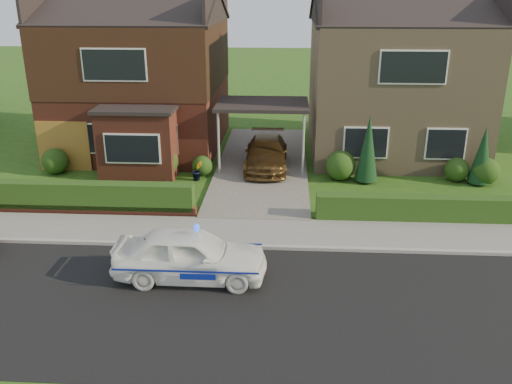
{
  "coord_description": "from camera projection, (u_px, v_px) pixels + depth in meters",
  "views": [
    {
      "loc": [
        1.03,
        -11.31,
        7.26
      ],
      "look_at": [
        0.17,
        3.5,
        1.63
      ],
      "focal_mm": 38.0,
      "sensor_mm": 36.0,
      "label": 1
    }
  ],
  "objects": [
    {
      "name": "road",
      "position": [
        241.0,
        305.0,
        13.19
      ],
      "size": [
        60.0,
        6.0,
        0.02
      ],
      "primitive_type": "cube",
      "color": "black",
      "rests_on": "ground"
    },
    {
      "name": "driveway",
      "position": [
        262.0,
        165.0,
        23.44
      ],
      "size": [
        3.8,
        12.0,
        0.12
      ],
      "primitive_type": "cube",
      "color": "#666059",
      "rests_on": "ground"
    },
    {
      "name": "shrub_right_near",
      "position": [
        340.0,
        165.0,
        21.58
      ],
      "size": [
        1.2,
        1.2,
        1.2
      ],
      "primitive_type": "sphere",
      "color": "black",
      "rests_on": "ground"
    },
    {
      "name": "carport_link",
      "position": [
        262.0,
        106.0,
        22.47
      ],
      "size": [
        3.8,
        3.0,
        2.77
      ],
      "color": "black",
      "rests_on": "ground"
    },
    {
      "name": "sidewalk",
      "position": [
        252.0,
        232.0,
        17.0
      ],
      "size": [
        60.0,
        2.0,
        0.1
      ],
      "primitive_type": "cube",
      "color": "slate",
      "rests_on": "ground"
    },
    {
      "name": "shrub_left_near",
      "position": [
        202.0,
        166.0,
        22.13
      ],
      "size": [
        0.84,
        0.84,
        0.84
      ],
      "primitive_type": "sphere",
      "color": "black",
      "rests_on": "ground"
    },
    {
      "name": "shrub_left_far",
      "position": [
        55.0,
        161.0,
        22.33
      ],
      "size": [
        1.08,
        1.08,
        1.08
      ],
      "primitive_type": "sphere",
      "color": "black",
      "rests_on": "ground"
    },
    {
      "name": "shrub_left_mid",
      "position": [
        162.0,
        162.0,
        21.85
      ],
      "size": [
        1.32,
        1.32,
        1.32
      ],
      "primitive_type": "sphere",
      "color": "black",
      "rests_on": "ground"
    },
    {
      "name": "kerb",
      "position": [
        249.0,
        247.0,
        16.01
      ],
      "size": [
        60.0,
        0.16,
        0.12
      ],
      "primitive_type": "cube",
      "color": "#9E9993",
      "rests_on": "ground"
    },
    {
      "name": "ground",
      "position": [
        241.0,
        305.0,
        13.19
      ],
      "size": [
        120.0,
        120.0,
        0.0
      ],
      "primitive_type": "plane",
      "color": "#214E15",
      "rests_on": "ground"
    },
    {
      "name": "garage_door",
      "position": [
        64.0,
        146.0,
        22.56
      ],
      "size": [
        2.2,
        0.1,
        2.1
      ],
      "primitive_type": "cube",
      "color": "brown",
      "rests_on": "ground"
    },
    {
      "name": "conifer_a",
      "position": [
        368.0,
        150.0,
        21.09
      ],
      "size": [
        0.9,
        0.9,
        2.6
      ],
      "primitive_type": "cone",
      "color": "black",
      "rests_on": "ground"
    },
    {
      "name": "house_left",
      "position": [
        141.0,
        66.0,
        25.13
      ],
      "size": [
        7.5,
        9.53,
        7.25
      ],
      "color": "brown",
      "rests_on": "ground"
    },
    {
      "name": "dwarf_wall",
      "position": [
        84.0,
        210.0,
        18.39
      ],
      "size": [
        7.7,
        0.25,
        0.36
      ],
      "primitive_type": "cube",
      "color": "brown",
      "rests_on": "ground"
    },
    {
      "name": "hedge_right",
      "position": [
        429.0,
        222.0,
        17.87
      ],
      "size": [
        7.5,
        0.55,
        0.8
      ],
      "primitive_type": "cube",
      "color": "black",
      "rests_on": "ground"
    },
    {
      "name": "shrub_right_mid",
      "position": [
        457.0,
        170.0,
        21.46
      ],
      "size": [
        0.96,
        0.96,
        0.96
      ],
      "primitive_type": "sphere",
      "color": "black",
      "rests_on": "ground"
    },
    {
      "name": "potted_plant_b",
      "position": [
        197.0,
        171.0,
        21.58
      ],
      "size": [
        0.57,
        0.54,
        0.81
      ],
      "primitive_type": "imported",
      "rotation": [
        0.0,
        0.0,
        0.53
      ],
      "color": "gray",
      "rests_on": "ground"
    },
    {
      "name": "potted_plant_a",
      "position": [
        168.0,
        191.0,
        19.63
      ],
      "size": [
        0.41,
        0.34,
        0.67
      ],
      "primitive_type": "imported",
      "rotation": [
        0.0,
        0.0,
        0.34
      ],
      "color": "gray",
      "rests_on": "ground"
    },
    {
      "name": "house_right",
      "position": [
        393.0,
        71.0,
        24.64
      ],
      "size": [
        7.5,
        8.06,
        7.25
      ],
      "color": "#957C5B",
      "rests_on": "ground"
    },
    {
      "name": "shrub_right_far",
      "position": [
        485.0,
        171.0,
        21.1
      ],
      "size": [
        1.08,
        1.08,
        1.08
      ],
      "primitive_type": "sphere",
      "color": "black",
      "rests_on": "ground"
    },
    {
      "name": "potted_plant_c",
      "position": [
        61.0,
        194.0,
        19.22
      ],
      "size": [
        0.47,
        0.47,
        0.77
      ],
      "primitive_type": "imported",
      "rotation": [
        0.0,
        0.0,
        1.49
      ],
      "color": "gray",
      "rests_on": "ground"
    },
    {
      "name": "driveway_car",
      "position": [
        266.0,
        153.0,
        22.68
      ],
      "size": [
        1.75,
        4.28,
        1.24
      ],
      "primitive_type": "imported",
      "rotation": [
        0.0,
        0.0,
        0.0
      ],
      "color": "brown",
      "rests_on": "driveway"
    },
    {
      "name": "conifer_b",
      "position": [
        482.0,
        157.0,
        20.92
      ],
      "size": [
        0.9,
        0.9,
        2.2
      ],
      "primitive_type": "cone",
      "color": "black",
      "rests_on": "ground"
    },
    {
      "name": "hedge_left",
      "position": [
        86.0,
        213.0,
        18.59
      ],
      "size": [
        7.5,
        0.55,
        0.9
      ],
      "primitive_type": "cube",
      "color": "black",
      "rests_on": "ground"
    },
    {
      "name": "police_car",
      "position": [
        190.0,
        255.0,
        14.18
      ],
      "size": [
        3.7,
        4.03,
        1.53
      ],
      "rotation": [
        0.0,
        0.0,
        1.57
      ],
      "color": "white",
      "rests_on": "ground"
    }
  ]
}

